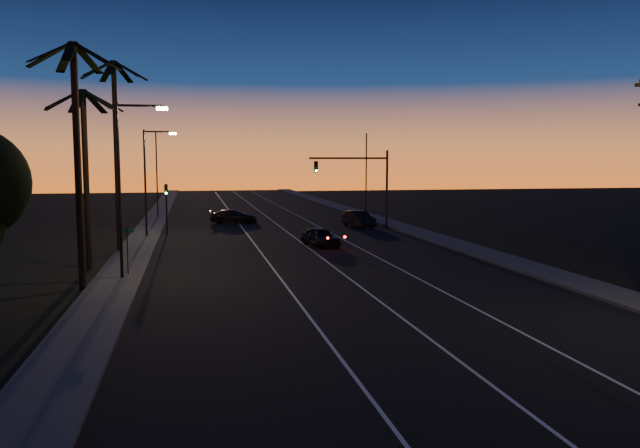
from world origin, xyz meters
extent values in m
plane|color=black|center=(0.00, 0.00, 0.00)|extent=(220.00, 220.00, 0.00)
cube|color=black|center=(0.00, 30.00, 0.01)|extent=(20.00, 170.00, 0.01)
cube|color=#3D3D3A|center=(-11.20, 30.00, 0.08)|extent=(2.40, 170.00, 0.16)
cube|color=#3D3D3A|center=(11.20, 30.00, 0.08)|extent=(2.40, 170.00, 0.16)
cube|color=silver|center=(-3.00, 30.00, 0.02)|extent=(0.12, 160.00, 0.01)
cube|color=silver|center=(0.50, 30.00, 0.02)|extent=(0.12, 160.00, 0.01)
cube|color=silver|center=(4.00, 30.00, 0.02)|extent=(0.12, 160.00, 0.01)
cylinder|color=black|center=(-12.60, 18.00, 5.75)|extent=(0.32, 0.32, 11.50)
cube|color=black|center=(-11.57, 18.26, 10.94)|extent=(2.18, 0.92, 1.18)
cube|color=black|center=(-12.16, 18.97, 10.94)|extent=(1.25, 2.12, 1.18)
cube|color=black|center=(-13.08, 18.94, 10.94)|extent=(1.34, 2.09, 1.18)
cube|color=black|center=(-13.64, 18.21, 10.94)|extent=(2.18, 0.82, 1.18)
cube|color=black|center=(-13.41, 17.32, 10.94)|extent=(1.90, 1.69, 1.18)
cube|color=black|center=(-12.57, 16.94, 10.94)|extent=(0.45, 2.16, 1.18)
cube|color=black|center=(-11.75, 17.36, 10.94)|extent=(1.95, 1.61, 1.18)
cylinder|color=black|center=(-13.20, 24.00, 5.00)|extent=(0.32, 0.32, 10.00)
cube|color=black|center=(-12.17, 24.26, 9.44)|extent=(2.18, 0.92, 1.18)
cube|color=black|center=(-12.76, 24.97, 9.44)|extent=(1.25, 2.12, 1.18)
cube|color=black|center=(-13.68, 24.94, 9.44)|extent=(1.34, 2.09, 1.18)
cube|color=black|center=(-14.24, 24.21, 9.44)|extent=(2.18, 0.82, 1.18)
cube|color=black|center=(-14.01, 23.32, 9.44)|extent=(1.90, 1.69, 1.18)
cube|color=black|center=(-13.17, 22.94, 9.44)|extent=(0.45, 2.16, 1.18)
cube|color=black|center=(-12.35, 23.36, 9.44)|extent=(1.95, 1.61, 1.18)
cylinder|color=black|center=(-12.20, 30.00, 6.25)|extent=(0.32, 0.32, 12.50)
cube|color=black|center=(-11.17, 30.26, 11.94)|extent=(2.18, 0.92, 1.18)
cube|color=black|center=(-11.76, 30.97, 11.94)|extent=(1.25, 2.12, 1.18)
cube|color=black|center=(-12.68, 30.94, 11.94)|extent=(1.34, 2.09, 1.18)
cube|color=black|center=(-13.24, 30.21, 11.94)|extent=(2.18, 0.82, 1.18)
cube|color=black|center=(-13.01, 29.32, 11.94)|extent=(1.90, 1.69, 1.18)
cube|color=black|center=(-12.17, 28.94, 11.94)|extent=(0.45, 2.16, 1.18)
cube|color=black|center=(-11.35, 29.36, 11.94)|extent=(1.95, 1.61, 1.18)
cylinder|color=black|center=(-11.00, 20.00, 4.50)|extent=(0.16, 0.16, 9.00)
cylinder|color=black|center=(-9.90, 20.00, 8.85)|extent=(2.20, 0.12, 0.12)
cube|color=#FFD366|center=(-8.80, 20.00, 8.72)|extent=(0.55, 0.26, 0.16)
cylinder|color=black|center=(-11.00, 38.00, 4.25)|extent=(0.16, 0.16, 8.50)
cylinder|color=black|center=(-9.90, 38.00, 8.35)|extent=(2.20, 0.12, 0.12)
cube|color=#FFD366|center=(-8.80, 38.00, 8.22)|extent=(0.55, 0.26, 0.16)
cylinder|color=black|center=(-10.80, 21.00, 1.30)|extent=(0.06, 0.06, 2.60)
cube|color=#0C4D28|center=(-10.80, 21.00, 2.45)|extent=(0.70, 0.03, 0.20)
cylinder|color=black|center=(9.50, 40.00, 3.50)|extent=(0.20, 0.20, 7.00)
cylinder|color=black|center=(6.00, 40.00, 6.30)|extent=(7.00, 0.16, 0.16)
cube|color=black|center=(3.10, 40.00, 5.55)|extent=(0.32, 0.28, 1.00)
sphere|color=black|center=(3.10, 39.83, 5.87)|extent=(0.20, 0.20, 0.20)
sphere|color=black|center=(3.10, 39.83, 5.55)|extent=(0.20, 0.20, 0.20)
sphere|color=#14FF59|center=(3.10, 39.83, 5.23)|extent=(0.20, 0.20, 0.20)
cylinder|color=black|center=(-9.50, 40.00, 2.10)|extent=(0.14, 0.14, 4.20)
cube|color=black|center=(-9.50, 40.00, 3.70)|extent=(0.28, 0.25, 0.90)
sphere|color=black|center=(-9.50, 39.85, 3.98)|extent=(0.18, 0.18, 0.18)
sphere|color=black|center=(-9.50, 39.85, 3.70)|extent=(0.18, 0.18, 0.18)
sphere|color=#14FF59|center=(-9.50, 39.85, 3.42)|extent=(0.18, 0.18, 0.18)
cylinder|color=black|center=(-11.00, 55.00, 4.50)|extent=(0.14, 0.14, 9.00)
cylinder|color=black|center=(11.00, 52.00, 4.50)|extent=(0.14, 0.14, 9.00)
imported|color=black|center=(1.51, 30.40, 0.68)|extent=(2.60, 4.20, 1.33)
sphere|color=#FF0F05|center=(1.52, 27.97, 0.89)|extent=(0.18, 0.18, 0.18)
sphere|color=#FF0F05|center=(2.80, 28.34, 0.89)|extent=(0.18, 0.18, 0.18)
imported|color=black|center=(7.56, 42.37, 0.75)|extent=(2.37, 4.71, 1.48)
imported|color=black|center=(-3.48, 47.98, 0.68)|extent=(4.84, 2.61, 1.33)
camera|label=1|loc=(-7.41, -12.82, 6.13)|focal=35.00mm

